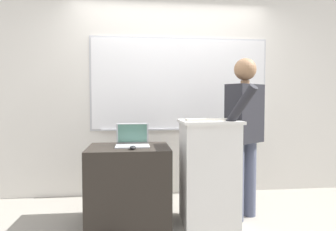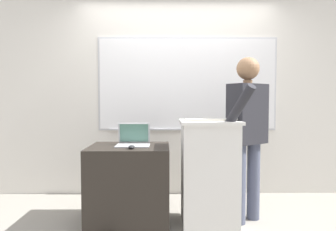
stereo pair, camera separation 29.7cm
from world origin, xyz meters
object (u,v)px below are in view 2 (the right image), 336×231
object	(u,v)px
lectern_podium	(209,173)
person_presenter	(247,127)
laptop	(134,139)
wireless_keyboard	(208,120)
side_desk	(129,184)
computer_mouse_by_keyboard	(235,119)
computer_mouse_by_laptop	(132,147)

from	to	relation	value
lectern_podium	person_presenter	world-z (taller)	person_presenter
laptop	wireless_keyboard	bearing A→B (deg)	-15.59
side_desk	laptop	distance (m)	0.46
side_desk	laptop	world-z (taller)	laptop
laptop	computer_mouse_by_keyboard	size ratio (longest dim) A/B	3.34
side_desk	wireless_keyboard	distance (m)	1.03
lectern_podium	side_desk	world-z (taller)	lectern_podium
wireless_keyboard	lectern_podium	bearing A→B (deg)	73.34
computer_mouse_by_keyboard	wireless_keyboard	bearing A→B (deg)	-177.81
computer_mouse_by_keyboard	computer_mouse_by_laptop	bearing A→B (deg)	-177.91
side_desk	wireless_keyboard	size ratio (longest dim) A/B	1.79
lectern_podium	side_desk	distance (m)	0.81
laptop	side_desk	bearing A→B (deg)	-126.86
lectern_podium	side_desk	xyz separation A→B (m)	(-0.80, 0.09, -0.13)
wireless_keyboard	computer_mouse_by_keyboard	distance (m)	0.26
wireless_keyboard	computer_mouse_by_keyboard	world-z (taller)	computer_mouse_by_keyboard
wireless_keyboard	side_desk	bearing A→B (deg)	168.71
side_desk	person_presenter	distance (m)	1.32
side_desk	wireless_keyboard	world-z (taller)	wireless_keyboard
laptop	lectern_podium	bearing A→B (deg)	-10.57
laptop	computer_mouse_by_keyboard	world-z (taller)	computer_mouse_by_keyboard
lectern_podium	laptop	size ratio (longest dim) A/B	3.09
laptop	computer_mouse_by_laptop	xyz separation A→B (m)	(0.01, -0.23, -0.05)
laptop	wireless_keyboard	world-z (taller)	wireless_keyboard
lectern_podium	side_desk	bearing A→B (deg)	173.51
lectern_podium	laptop	distance (m)	0.83
computer_mouse_by_laptop	wireless_keyboard	bearing A→B (deg)	2.06
computer_mouse_by_laptop	person_presenter	bearing A→B (deg)	8.19
person_presenter	side_desk	bearing A→B (deg)	145.66
lectern_podium	laptop	xyz separation A→B (m)	(-0.76, 0.14, 0.32)
person_presenter	computer_mouse_by_laptop	distance (m)	1.17
lectern_podium	person_presenter	xyz separation A→B (m)	(0.39, 0.07, 0.44)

